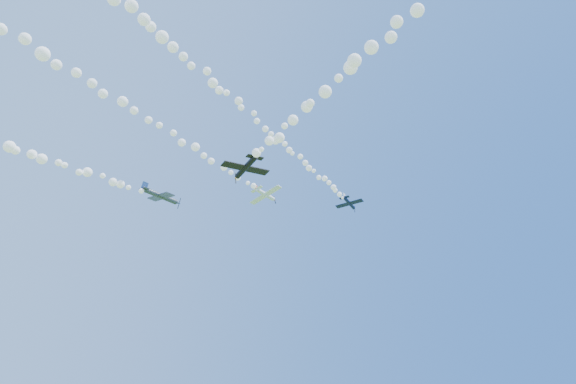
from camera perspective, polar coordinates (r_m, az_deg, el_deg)
plane_white at (r=106.27m, az=-2.70°, el=-0.29°), size 7.59×7.84×2.42m
smoke_trail_white at (r=81.50m, az=-20.73°, el=10.90°), size 75.84×27.07×3.18m
plane_navy at (r=114.43m, az=7.28°, el=-1.32°), size 6.41×6.81×2.61m
smoke_trail_navy at (r=82.53m, az=-5.32°, el=9.83°), size 76.29×30.59×2.59m
plane_grey at (r=87.73m, az=-14.84°, el=-0.46°), size 7.83×8.03×2.86m
plane_black at (r=76.78m, az=-5.05°, el=2.92°), size 8.08×7.61×2.77m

